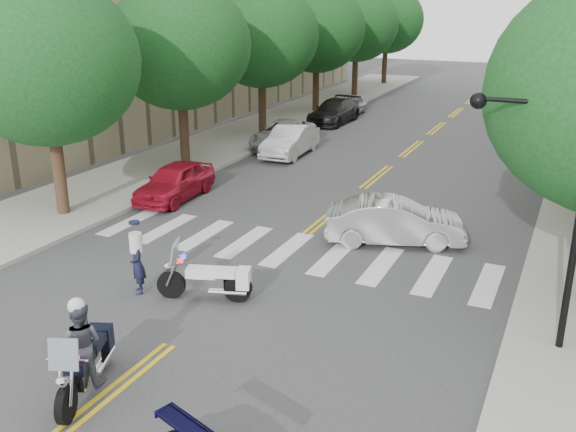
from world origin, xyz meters
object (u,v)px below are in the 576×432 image
Objects in this scene: motorcycle_parked at (213,280)px; convertible at (394,221)px; motorcycle_police at (83,350)px; officer_standing at (138,264)px.

convertible is (3.20, 6.04, 0.16)m from motorcycle_parked.
motorcycle_police is 1.00× the size of motorcycle_parked.
motorcycle_parked is 1.50× the size of officer_standing.
motorcycle_parked is at bearing -114.02° from motorcycle_police.
motorcycle_police is 1.51× the size of officer_standing.
motorcycle_parked is 6.84m from convertible.
motorcycle_parked is at bearing 132.87° from convertible.
officer_standing is (-1.85, 4.18, -0.11)m from motorcycle_police.
convertible is at bearing -129.14° from motorcycle_police.
officer_standing is at bearing -87.54° from motorcycle_police.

